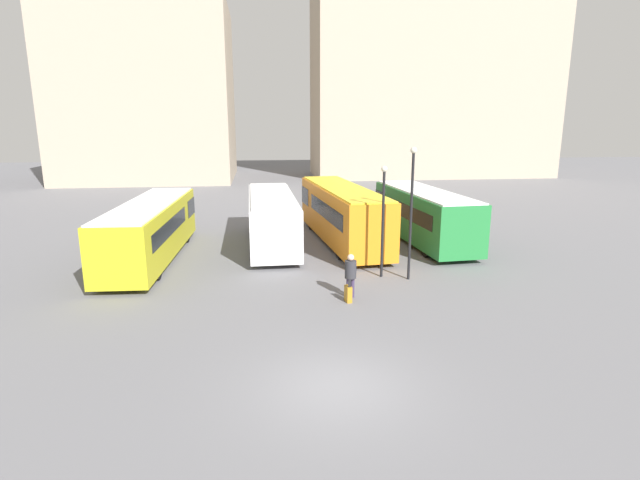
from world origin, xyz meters
name	(u,v)px	position (x,y,z in m)	size (l,w,h in m)	color
ground_plane	(337,387)	(0.00, 0.00, 0.00)	(160.00, 160.00, 0.00)	slate
building_block_left	(149,94)	(-14.80, 51.87, 10.13)	(19.36, 16.84, 20.25)	tan
building_block_right	(435,13)	(20.01, 51.87, 19.80)	(29.78, 11.37, 39.59)	tan
bus_0	(151,228)	(-7.52, 13.87, 1.61)	(3.02, 11.65, 2.95)	gold
bus_1	(272,217)	(-1.29, 16.23, 1.60)	(2.74, 10.58, 2.93)	silver
bus_2	(342,212)	(2.81, 16.49, 1.77)	(3.72, 12.07, 3.25)	orange
bus_3	(423,214)	(7.52, 15.82, 1.66)	(3.40, 10.44, 3.05)	#237A38
traveler	(351,272)	(1.60, 6.88, 1.07)	(0.54, 0.54, 1.81)	#382D4C
suitcase	(348,294)	(1.43, 6.39, 0.33)	(0.27, 0.45, 0.94)	#B27A1E
lamp_post_0	(411,204)	(4.63, 8.91, 3.45)	(0.28, 0.28, 5.88)	black
lamp_post_1	(383,212)	(3.51, 9.43, 3.02)	(0.28, 0.28, 5.06)	black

